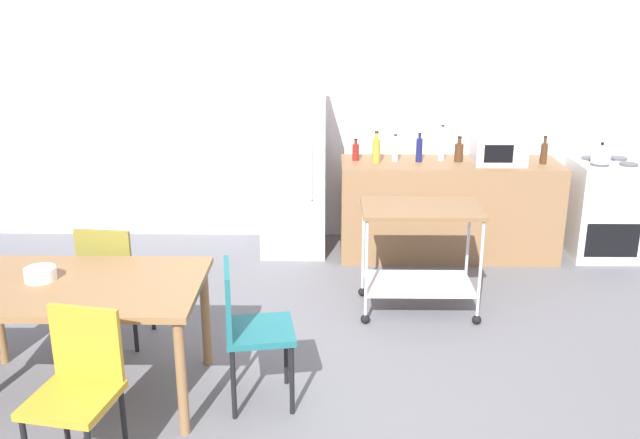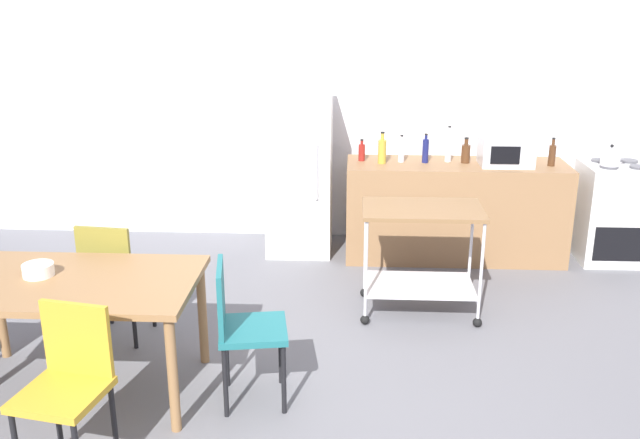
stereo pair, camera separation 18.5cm
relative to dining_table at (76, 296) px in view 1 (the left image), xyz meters
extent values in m
plane|color=slate|center=(1.71, -0.12, -0.67)|extent=(12.00, 12.00, 0.00)
cube|color=white|center=(1.71, 3.08, 0.78)|extent=(8.40, 0.12, 2.90)
cube|color=olive|center=(2.61, 2.48, -0.22)|extent=(2.00, 0.64, 0.90)
cube|color=olive|center=(0.00, 0.00, 0.06)|extent=(1.50, 0.90, 0.04)
cylinder|color=olive|center=(0.69, -0.39, -0.32)|extent=(0.06, 0.06, 0.71)
cylinder|color=olive|center=(0.69, 0.39, -0.32)|extent=(0.06, 0.06, 0.71)
cube|color=#1E666B|center=(1.09, -0.05, -0.20)|extent=(0.46, 0.46, 0.04)
cube|color=#1E666B|center=(0.92, -0.07, 0.02)|extent=(0.09, 0.38, 0.40)
cylinder|color=black|center=(1.29, -0.19, -0.45)|extent=(0.03, 0.03, 0.45)
cylinder|color=black|center=(1.24, 0.15, -0.45)|extent=(0.03, 0.03, 0.45)
cylinder|color=black|center=(0.95, -0.24, -0.45)|extent=(0.03, 0.03, 0.45)
cylinder|color=black|center=(0.90, 0.10, -0.45)|extent=(0.03, 0.03, 0.45)
cube|color=gold|center=(0.24, -0.79, -0.20)|extent=(0.47, 0.47, 0.04)
cube|color=gold|center=(0.27, -0.62, 0.02)|extent=(0.38, 0.10, 0.40)
cylinder|color=black|center=(0.10, -0.60, -0.45)|extent=(0.03, 0.03, 0.45)
cylinder|color=black|center=(0.44, -0.66, -0.45)|extent=(0.03, 0.03, 0.45)
cube|color=olive|center=(0.02, 0.74, -0.20)|extent=(0.44, 0.44, 0.04)
cube|color=olive|center=(0.00, 0.56, 0.02)|extent=(0.38, 0.07, 0.40)
cylinder|color=black|center=(0.20, 0.89, -0.45)|extent=(0.03, 0.03, 0.45)
cylinder|color=black|center=(-0.13, 0.93, -0.45)|extent=(0.03, 0.03, 0.45)
cylinder|color=black|center=(0.17, 0.55, -0.45)|extent=(0.03, 0.03, 0.45)
cylinder|color=black|center=(-0.17, 0.59, -0.45)|extent=(0.03, 0.03, 0.45)
cube|color=white|center=(4.06, 2.50, -0.22)|extent=(0.60, 0.60, 0.90)
cube|color=black|center=(4.06, 2.20, -0.42)|extent=(0.48, 0.01, 0.32)
cylinder|color=#47474C|center=(3.93, 2.38, 0.24)|extent=(0.16, 0.16, 0.02)
cylinder|color=#47474C|center=(4.19, 2.38, 0.24)|extent=(0.16, 0.16, 0.02)
cylinder|color=#47474C|center=(3.93, 2.62, 0.24)|extent=(0.16, 0.16, 0.02)
cylinder|color=#47474C|center=(4.19, 2.62, 0.24)|extent=(0.16, 0.16, 0.02)
cube|color=white|center=(1.16, 2.58, 0.10)|extent=(0.60, 0.60, 1.55)
cylinder|color=silver|center=(1.34, 2.27, 0.18)|extent=(0.02, 0.02, 0.50)
cube|color=brown|center=(2.20, 1.25, 0.16)|extent=(0.90, 0.56, 0.03)
cube|color=silver|center=(2.20, 1.25, -0.45)|extent=(0.83, 0.52, 0.02)
cylinder|color=silver|center=(1.78, 1.00, -0.22)|extent=(0.02, 0.02, 0.76)
sphere|color=black|center=(1.78, 1.00, -0.64)|extent=(0.07, 0.07, 0.07)
cylinder|color=silver|center=(2.62, 1.00, -0.22)|extent=(0.02, 0.02, 0.76)
sphere|color=black|center=(2.62, 1.00, -0.64)|extent=(0.07, 0.07, 0.07)
cylinder|color=silver|center=(1.78, 1.50, -0.22)|extent=(0.02, 0.02, 0.76)
sphere|color=black|center=(1.78, 1.50, -0.64)|extent=(0.07, 0.07, 0.07)
cylinder|color=silver|center=(2.62, 1.50, -0.22)|extent=(0.02, 0.02, 0.76)
sphere|color=black|center=(2.62, 1.50, -0.64)|extent=(0.07, 0.07, 0.07)
cylinder|color=maroon|center=(1.74, 2.54, 0.31)|extent=(0.06, 0.06, 0.15)
cylinder|color=maroon|center=(1.74, 2.54, 0.40)|extent=(0.03, 0.03, 0.04)
cylinder|color=black|center=(1.74, 2.54, 0.42)|extent=(0.03, 0.03, 0.01)
cylinder|color=gold|center=(1.93, 2.45, 0.34)|extent=(0.07, 0.07, 0.22)
cylinder|color=gold|center=(1.93, 2.45, 0.48)|extent=(0.03, 0.03, 0.06)
cylinder|color=black|center=(1.93, 2.45, 0.51)|extent=(0.04, 0.04, 0.01)
cylinder|color=silver|center=(2.10, 2.52, 0.33)|extent=(0.06, 0.06, 0.19)
cylinder|color=silver|center=(2.10, 2.52, 0.44)|extent=(0.03, 0.03, 0.05)
cylinder|color=black|center=(2.10, 2.52, 0.47)|extent=(0.03, 0.03, 0.01)
cylinder|color=navy|center=(2.32, 2.50, 0.34)|extent=(0.06, 0.06, 0.22)
cylinder|color=navy|center=(2.32, 2.50, 0.46)|extent=(0.03, 0.03, 0.04)
cylinder|color=black|center=(2.32, 2.50, 0.49)|extent=(0.03, 0.03, 0.01)
cylinder|color=silver|center=(2.54, 2.55, 0.36)|extent=(0.06, 0.06, 0.26)
cylinder|color=silver|center=(2.54, 2.55, 0.52)|extent=(0.03, 0.03, 0.06)
cylinder|color=black|center=(2.54, 2.55, 0.55)|extent=(0.03, 0.03, 0.01)
cylinder|color=#4C2D19|center=(2.69, 2.51, 0.31)|extent=(0.08, 0.08, 0.17)
cylinder|color=#4C2D19|center=(2.69, 2.51, 0.42)|extent=(0.04, 0.04, 0.06)
cylinder|color=black|center=(2.69, 2.51, 0.46)|extent=(0.04, 0.04, 0.01)
cube|color=silver|center=(3.03, 2.43, 0.36)|extent=(0.46, 0.34, 0.26)
cube|color=black|center=(2.99, 2.26, 0.36)|extent=(0.25, 0.01, 0.16)
cylinder|color=#4C2D19|center=(3.44, 2.43, 0.32)|extent=(0.06, 0.06, 0.19)
cylinder|color=#4C2D19|center=(3.44, 2.43, 0.44)|extent=(0.03, 0.03, 0.06)
cylinder|color=black|center=(3.44, 2.43, 0.48)|extent=(0.03, 0.03, 0.01)
cylinder|color=white|center=(-0.22, 0.05, 0.12)|extent=(0.19, 0.19, 0.08)
cylinder|color=silver|center=(3.94, 2.40, 0.33)|extent=(0.17, 0.17, 0.16)
sphere|color=black|center=(3.94, 2.40, 0.42)|extent=(0.03, 0.03, 0.03)
cylinder|color=silver|center=(4.06, 2.40, 0.35)|extent=(0.08, 0.02, 0.07)
camera|label=1|loc=(1.51, -3.78, 1.72)|focal=39.25mm
camera|label=2|loc=(1.69, -3.77, 1.72)|focal=39.25mm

